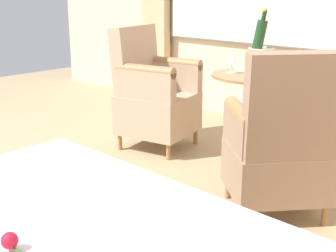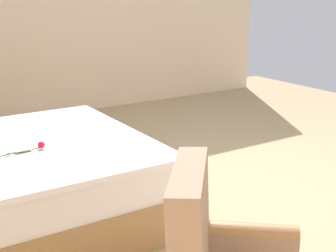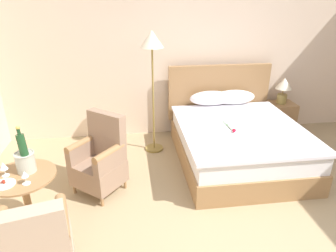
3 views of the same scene
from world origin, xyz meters
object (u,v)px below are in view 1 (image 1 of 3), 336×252
object	(u,v)px
champagne_bucket	(260,56)
wine_glass_near_edge	(232,61)
side_table_round	(252,111)
wine_glass_near_bucket	(268,58)
armchair_facing_bed	(154,95)
snack_plate	(247,69)
armchair_by_window	(280,146)

from	to	relation	value
champagne_bucket	wine_glass_near_edge	bearing A→B (deg)	-76.85
side_table_round	wine_glass_near_bucket	distance (m)	0.41
wine_glass_near_bucket	armchair_facing_bed	distance (m)	0.96
wine_glass_near_bucket	snack_plate	bearing A→B (deg)	-76.00
wine_glass_near_edge	wine_glass_near_bucket	bearing A→B (deg)	145.43
armchair_by_window	armchair_facing_bed	size ratio (longest dim) A/B	0.99
champagne_bucket	armchair_by_window	world-z (taller)	champagne_bucket
wine_glass_near_bucket	wine_glass_near_edge	bearing A→B (deg)	-34.57
armchair_facing_bed	snack_plate	bearing A→B (deg)	122.63
side_table_round	wine_glass_near_bucket	size ratio (longest dim) A/B	4.55
snack_plate	side_table_round	bearing A→B (deg)	52.27
champagne_bucket	armchair_facing_bed	size ratio (longest dim) A/B	0.49
champagne_bucket	wine_glass_near_bucket	xyz separation A→B (m)	(-0.18, -0.05, -0.04)
side_table_round	snack_plate	bearing A→B (deg)	-127.73
snack_plate	armchair_facing_bed	bearing A→B (deg)	-57.37
wine_glass_near_edge	champagne_bucket	bearing A→B (deg)	103.15
wine_glass_near_bucket	snack_plate	xyz separation A→B (m)	(0.04, -0.15, -0.10)
wine_glass_near_edge	snack_plate	size ratio (longest dim) A/B	0.68
champagne_bucket	armchair_facing_bed	distance (m)	0.95
wine_glass_near_edge	snack_plate	world-z (taller)	wine_glass_near_edge
armchair_facing_bed	wine_glass_near_bucket	bearing A→B (deg)	119.40
wine_glass_near_bucket	armchair_facing_bed	xyz separation A→B (m)	(0.44, -0.79, -0.34)
armchair_by_window	wine_glass_near_edge	bearing A→B (deg)	-126.55
champagne_bucket	snack_plate	distance (m)	0.29
champagne_bucket	wine_glass_near_bucket	size ratio (longest dim) A/B	3.30
side_table_round	snack_plate	size ratio (longest dim) A/B	3.42
side_table_round	armchair_by_window	size ratio (longest dim) A/B	0.68
champagne_bucket	armchair_facing_bed	bearing A→B (deg)	-72.91
armchair_facing_bed	side_table_round	bearing A→B (deg)	111.06
armchair_by_window	armchair_facing_bed	distance (m)	1.46
wine_glass_near_bucket	wine_glass_near_edge	xyz separation A→B (m)	(0.24, -0.16, -0.01)
wine_glass_near_bucket	snack_plate	size ratio (longest dim) A/B	0.75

